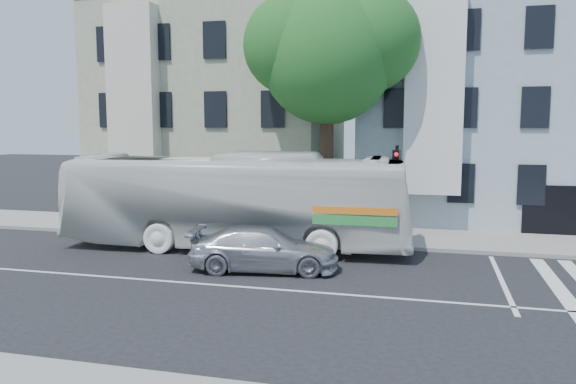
% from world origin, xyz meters
% --- Properties ---
extents(ground, '(120.00, 120.00, 0.00)m').
position_xyz_m(ground, '(0.00, 0.00, 0.00)').
color(ground, black).
rests_on(ground, ground).
extents(sidewalk_far, '(80.00, 4.00, 0.15)m').
position_xyz_m(sidewalk_far, '(0.00, 8.00, 0.07)').
color(sidewalk_far, gray).
rests_on(sidewalk_far, ground).
extents(building_left, '(12.00, 10.00, 11.00)m').
position_xyz_m(building_left, '(-7.00, 15.00, 5.50)').
color(building_left, gray).
rests_on(building_left, ground).
extents(building_right, '(12.00, 10.00, 11.00)m').
position_xyz_m(building_right, '(7.00, 15.00, 5.50)').
color(building_right, '#92A3AE').
rests_on(building_right, ground).
extents(street_tree, '(7.30, 5.90, 11.10)m').
position_xyz_m(street_tree, '(0.06, 8.74, 7.83)').
color(street_tree, '#2D2116').
rests_on(street_tree, ground).
extents(bus, '(3.75, 13.30, 3.67)m').
position_xyz_m(bus, '(-2.80, 4.82, 1.83)').
color(bus, white).
rests_on(bus, ground).
extents(sedan, '(2.69, 5.07, 1.40)m').
position_xyz_m(sedan, '(-0.85, 1.99, 0.70)').
color(sedan, silver).
rests_on(sedan, ground).
extents(hedge, '(8.45, 2.86, 0.70)m').
position_xyz_m(hedge, '(-4.59, 6.59, 0.50)').
color(hedge, '#276420').
rests_on(hedge, sidewalk_far).
extents(traffic_signal, '(0.40, 0.52, 3.92)m').
position_xyz_m(traffic_signal, '(3.06, 6.43, 2.53)').
color(traffic_signal, black).
rests_on(traffic_signal, ground).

